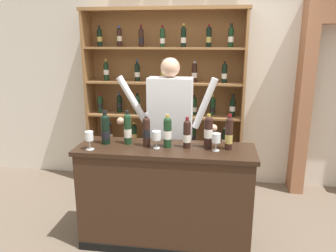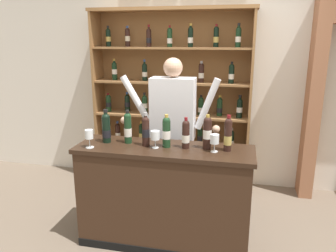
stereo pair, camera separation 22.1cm
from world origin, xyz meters
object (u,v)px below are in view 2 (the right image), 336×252
object	(u,v)px
tasting_counter	(164,196)
tasting_bottle_super_tuscan	(207,132)
tasting_bottle_riserva	(128,128)
tasting_bottle_chianti	(166,131)
tasting_bottle_prosecco	(228,134)
tasting_bottle_grappa	(146,130)
tasting_bottle_rosso	(106,128)
shopkeeper	(173,121)
wine_glass_right	(89,135)
wine_glass_center	(155,136)
tasting_bottle_vin_santo	(186,134)
wine_glass_left	(215,140)
wine_shelf	(172,96)

from	to	relation	value
tasting_counter	tasting_bottle_super_tuscan	world-z (taller)	tasting_bottle_super_tuscan
tasting_bottle_riserva	tasting_bottle_chianti	world-z (taller)	tasting_bottle_riserva
tasting_bottle_riserva	tasting_bottle_super_tuscan	xyz separation A→B (m)	(0.75, -0.01, 0.01)
tasting_bottle_riserva	tasting_bottle_prosecco	world-z (taller)	tasting_bottle_prosecco
tasting_counter	tasting_bottle_grappa	distance (m)	0.66
tasting_bottle_super_tuscan	tasting_bottle_prosecco	distance (m)	0.18
tasting_bottle_grappa	tasting_bottle_prosecco	distance (m)	0.74
tasting_bottle_rosso	tasting_bottle_grappa	bearing A→B (deg)	-3.14
tasting_counter	shopkeeper	world-z (taller)	shopkeeper
wine_glass_right	tasting_bottle_super_tuscan	bearing A→B (deg)	11.05
wine_glass_center	shopkeeper	bearing A→B (deg)	85.59
tasting_bottle_prosecco	tasting_bottle_riserva	bearing A→B (deg)	178.50
tasting_bottle_vin_santo	wine_glass_left	bearing A→B (deg)	-10.02
tasting_counter	tasting_bottle_prosecco	size ratio (longest dim) A/B	5.03
wine_shelf	tasting_bottle_prosecco	size ratio (longest dim) A/B	7.10
shopkeeper	tasting_bottle_rosso	size ratio (longest dim) A/B	5.45
tasting_bottle_prosecco	tasting_bottle_grappa	bearing A→B (deg)	-178.20
tasting_bottle_chianti	tasting_counter	bearing A→B (deg)	-134.93
tasting_bottle_chianti	tasting_bottle_super_tuscan	distance (m)	0.37
wine_glass_right	tasting_bottle_rosso	bearing A→B (deg)	64.83
tasting_bottle_prosecco	wine_glass_center	bearing A→B (deg)	-173.88
tasting_bottle_prosecco	wine_glass_center	distance (m)	0.64
tasting_bottle_chianti	tasting_bottle_prosecco	size ratio (longest dim) A/B	0.94
tasting_counter	wine_glass_right	size ratio (longest dim) A/B	9.71
wine_shelf	tasting_bottle_prosecco	bearing A→B (deg)	-59.42
wine_shelf	tasting_bottle_vin_santo	xyz separation A→B (m)	(0.42, -1.34, -0.10)
wine_glass_right	tasting_bottle_vin_santo	bearing A→B (deg)	11.71
tasting_bottle_chianti	wine_glass_center	distance (m)	0.11
wine_shelf	wine_glass_left	xyz separation A→B (m)	(0.68, -1.39, -0.13)
wine_shelf	tasting_bottle_riserva	world-z (taller)	wine_shelf
shopkeeper	wine_glass_right	size ratio (longest dim) A/B	10.44
tasting_counter	wine_glass_left	xyz separation A→B (m)	(0.45, -0.02, 0.59)
wine_glass_left	tasting_bottle_riserva	bearing A→B (deg)	174.32
tasting_counter	tasting_bottle_riserva	world-z (taller)	tasting_bottle_riserva
tasting_counter	tasting_bottle_vin_santo	bearing A→B (deg)	6.94
tasting_bottle_rosso	tasting_bottle_prosecco	xyz separation A→B (m)	(1.13, 0.00, 0.00)
wine_shelf	tasting_bottle_rosso	world-z (taller)	wine_shelf
tasting_bottle_rosso	tasting_bottle_prosecco	distance (m)	1.13
shopkeeper	tasting_bottle_super_tuscan	xyz separation A→B (m)	(0.41, -0.47, 0.04)
tasting_bottle_chianti	tasting_bottle_prosecco	world-z (taller)	tasting_bottle_prosecco
wine_glass_center	tasting_bottle_grappa	bearing A→B (deg)	155.72
wine_shelf	wine_glass_left	distance (m)	1.55
tasting_bottle_super_tuscan	tasting_bottle_rosso	bearing A→B (deg)	-178.97
wine_shelf	wine_glass_left	size ratio (longest dim) A/B	14.44
tasting_bottle_chianti	tasting_bottle_vin_santo	size ratio (longest dim) A/B	1.06
tasting_bottle_vin_santo	wine_glass_right	world-z (taller)	tasting_bottle_vin_santo
tasting_bottle_grappa	tasting_bottle_super_tuscan	distance (m)	0.56
shopkeeper	wine_glass_left	bearing A→B (deg)	-48.39
tasting_bottle_rosso	wine_glass_center	bearing A→B (deg)	-7.70
tasting_bottle_chianti	wine_glass_left	size ratio (longest dim) A/B	1.92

